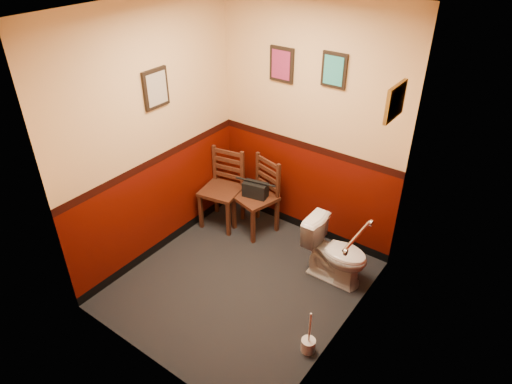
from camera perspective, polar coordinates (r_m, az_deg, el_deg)
floor at (r=4.85m, az=-1.77°, el=-11.36°), size 2.20×2.40×0.00m
ceiling at (r=3.57m, az=-2.54°, el=21.89°), size 2.20×2.40×0.00m
wall_back at (r=4.93m, az=6.57°, el=8.22°), size 2.20×0.00×2.70m
wall_front at (r=3.34m, az=-14.89°, el=-5.64°), size 2.20×0.00×2.70m
wall_left at (r=4.72m, az=-12.76°, el=6.48°), size 0.00×2.40×2.70m
wall_right at (r=3.56m, az=12.04°, el=-2.51°), size 0.00×2.40×2.70m
grab_bar at (r=3.99m, az=12.56°, el=-5.42°), size 0.05×0.56×0.06m
framed_print_back_a at (r=4.88m, az=3.22°, el=15.62°), size 0.28×0.04×0.36m
framed_print_back_b at (r=4.58m, az=9.74°, el=14.77°), size 0.26×0.04×0.34m
framed_print_left at (r=4.58m, az=-12.41°, el=12.52°), size 0.04×0.30×0.38m
framed_print_right at (r=3.76m, az=16.99°, el=10.76°), size 0.04×0.34×0.28m
toilet at (r=4.77m, az=9.96°, el=-7.46°), size 0.68×0.39×0.66m
toilet_brush at (r=4.24m, az=6.55°, el=-18.40°), size 0.13×0.13×0.46m
chair_left at (r=5.46m, az=-4.15°, el=0.40°), size 0.51×0.51×0.94m
chair_right at (r=5.33m, az=0.26°, el=-0.54°), size 0.52×0.52×0.91m
handbag at (r=5.25m, az=-0.09°, el=0.31°), size 0.30×0.19×0.21m
tp_stack at (r=5.37m, az=7.36°, el=-5.37°), size 0.24×0.13×0.21m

